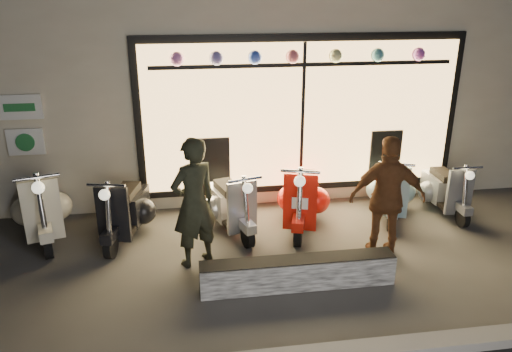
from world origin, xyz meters
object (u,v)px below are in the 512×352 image
Objects in this scene: woman at (388,198)px; scooter_red at (303,197)px; graffiti_barrier at (298,273)px; man at (194,203)px; scooter_silver at (229,203)px.

scooter_red is at bearing -43.41° from woman.
graffiti_barrier is at bearing -87.31° from scooter_red.
woman is (2.61, -0.18, -0.03)m from man.
scooter_silver is 2.43m from woman.
scooter_silver is 0.81× the size of woman.
graffiti_barrier is 1.88m from scooter_red.
graffiti_barrier is at bearing -85.17° from scooter_silver.
scooter_silver reaches higher than graffiti_barrier.
scooter_silver is at bearing -20.11° from woman.
scooter_silver is at bearing 110.69° from graffiti_barrier.
scooter_red is at bearing 74.75° from graffiti_barrier.
man reaches higher than woman.
scooter_red is (1.18, -0.01, 0.04)m from scooter_silver.
scooter_red reaches higher than scooter_silver.
scooter_silver is 1.18m from scooter_red.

